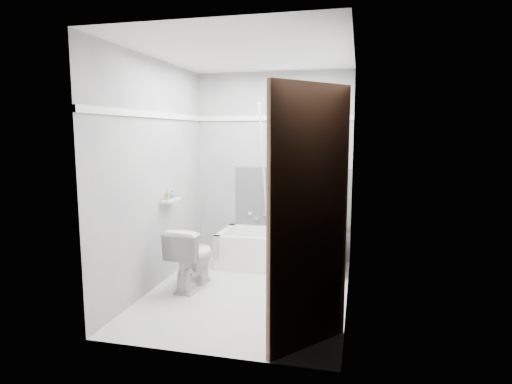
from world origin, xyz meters
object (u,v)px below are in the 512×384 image
(bathtub, at_px, (280,250))
(soap_bottle_a, at_px, (167,195))
(office_chair, at_px, (308,217))
(door, at_px, (342,230))
(toilet, at_px, (192,257))
(soap_bottle_b, at_px, (172,194))

(bathtub, height_order, soap_bottle_a, soap_bottle_a)
(soap_bottle_a, bearing_deg, office_chair, 30.88)
(soap_bottle_a, bearing_deg, door, -36.15)
(office_chair, height_order, toilet, office_chair)
(bathtub, relative_size, toilet, 2.26)
(soap_bottle_a, xyz_separation_m, soap_bottle_b, (0.00, 0.14, -0.01))
(bathtub, distance_m, toilet, 1.22)
(toilet, bearing_deg, door, 144.80)
(toilet, distance_m, soap_bottle_a, 0.72)
(bathtub, xyz_separation_m, soap_bottle_a, (-1.11, -0.81, 0.76))
(soap_bottle_a, height_order, soap_bottle_b, soap_bottle_a)
(bathtub, distance_m, door, 2.48)
(door, distance_m, soap_bottle_b, 2.46)
(soap_bottle_b, bearing_deg, toilet, -38.41)
(toilet, height_order, soap_bottle_a, soap_bottle_a)
(toilet, height_order, door, door)
(toilet, xyz_separation_m, door, (1.60, -1.29, 0.67))
(bathtub, bearing_deg, soap_bottle_b, -148.91)
(bathtub, distance_m, soap_bottle_a, 1.56)
(bathtub, height_order, soap_bottle_b, soap_bottle_b)
(soap_bottle_b, bearing_deg, door, -38.78)
(office_chair, xyz_separation_m, soap_bottle_b, (-1.43, -0.72, 0.34))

